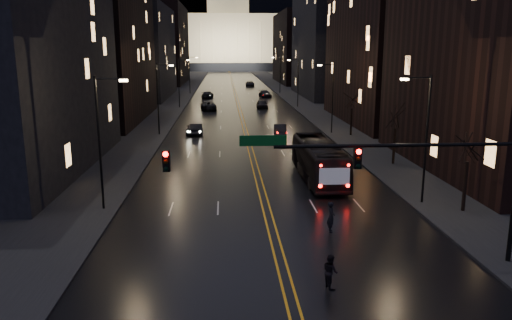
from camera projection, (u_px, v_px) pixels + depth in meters
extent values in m
plane|color=black|center=(283.00, 270.00, 24.64)|extent=(900.00, 900.00, 0.00)
cube|color=black|center=(233.00, 85.00, 151.27)|extent=(20.00, 320.00, 0.02)
cube|color=black|center=(187.00, 85.00, 150.38)|extent=(8.00, 320.00, 0.16)
cube|color=black|center=(279.00, 85.00, 152.13)|extent=(8.00, 320.00, 0.16)
cube|color=orange|center=(233.00, 85.00, 151.27)|extent=(0.62, 320.00, 0.01)
cube|color=black|center=(9.00, 45.00, 42.36)|extent=(12.00, 28.00, 22.00)
cube|color=black|center=(98.00, 26.00, 72.88)|extent=(12.00, 30.00, 28.00)
cube|color=black|center=(141.00, 52.00, 110.77)|extent=(12.00, 34.00, 20.00)
cube|color=black|center=(165.00, 45.00, 157.09)|extent=(12.00, 40.00, 24.00)
cube|color=black|center=(500.00, 33.00, 42.83)|extent=(12.00, 26.00, 24.00)
cube|color=black|center=(328.00, 39.00, 112.75)|extent=(12.00, 34.00, 26.00)
cube|color=black|center=(297.00, 48.00, 159.94)|extent=(12.00, 40.00, 22.00)
cube|color=black|center=(229.00, 66.00, 267.73)|extent=(90.00, 50.00, 4.00)
cube|color=#FFDD93|center=(228.00, 39.00, 264.69)|extent=(80.00, 36.00, 24.00)
cylinder|color=#D2C087|center=(228.00, 0.00, 260.35)|extent=(22.00, 22.00, 16.00)
cylinder|color=black|center=(400.00, 145.00, 23.63)|extent=(12.00, 0.18, 0.18)
cube|color=black|center=(166.00, 161.00, 23.08)|extent=(0.35, 0.30, 1.00)
cube|color=black|center=(357.00, 158.00, 23.64)|extent=(0.35, 0.30, 1.00)
sphere|color=#FF0705|center=(165.00, 154.00, 22.83)|extent=(0.24, 0.24, 0.24)
sphere|color=#FF0705|center=(359.00, 152.00, 23.39)|extent=(0.24, 0.24, 0.24)
cube|color=#053F14|center=(263.00, 141.00, 23.16)|extent=(2.20, 0.06, 0.50)
cylinder|color=black|center=(426.00, 141.00, 34.09)|extent=(0.16, 0.16, 9.00)
cylinder|color=black|center=(418.00, 78.00, 33.10)|extent=(1.80, 0.10, 0.10)
cube|color=#FFD699|center=(405.00, 79.00, 33.06)|extent=(0.50, 0.25, 0.15)
cylinder|color=black|center=(99.00, 145.00, 32.71)|extent=(0.16, 0.16, 9.00)
cylinder|color=black|center=(109.00, 79.00, 31.84)|extent=(1.80, 0.10, 0.10)
cube|color=#FFD699|center=(123.00, 80.00, 31.91)|extent=(0.50, 0.25, 0.15)
cylinder|color=black|center=(333.00, 99.00, 63.31)|extent=(0.16, 0.16, 9.00)
cylinder|color=black|center=(327.00, 64.00, 62.32)|extent=(1.80, 0.10, 0.10)
cube|color=#FFD699|center=(319.00, 65.00, 62.29)|extent=(0.50, 0.25, 0.15)
cylinder|color=black|center=(158.00, 100.00, 61.94)|extent=(0.16, 0.16, 9.00)
cylinder|color=black|center=(164.00, 65.00, 61.06)|extent=(1.80, 0.10, 0.10)
cube|color=#FFD699|center=(171.00, 66.00, 61.14)|extent=(0.50, 0.25, 0.15)
cylinder|color=black|center=(298.00, 83.00, 92.54)|extent=(0.16, 0.16, 9.00)
cylinder|color=black|center=(294.00, 60.00, 91.55)|extent=(1.80, 0.10, 0.10)
cube|color=#FFD699|center=(289.00, 60.00, 91.51)|extent=(0.50, 0.25, 0.15)
cylinder|color=black|center=(179.00, 84.00, 91.16)|extent=(0.16, 0.16, 9.00)
cylinder|color=black|center=(183.00, 60.00, 90.28)|extent=(1.80, 0.10, 0.10)
cube|color=#FFD699|center=(188.00, 60.00, 90.36)|extent=(0.50, 0.25, 0.15)
cylinder|color=black|center=(280.00, 75.00, 121.76)|extent=(0.16, 0.16, 9.00)
cylinder|color=black|center=(277.00, 57.00, 120.77)|extent=(1.80, 0.10, 0.10)
cube|color=#FFD699|center=(273.00, 57.00, 120.73)|extent=(0.50, 0.25, 0.15)
cylinder|color=black|center=(190.00, 75.00, 120.38)|extent=(0.16, 0.16, 9.00)
cylinder|color=black|center=(193.00, 57.00, 119.51)|extent=(1.80, 0.10, 0.10)
cube|color=#FFD699|center=(197.00, 58.00, 119.58)|extent=(0.50, 0.25, 0.15)
cylinder|color=black|center=(465.00, 187.00, 32.86)|extent=(0.24, 0.24, 3.50)
cylinder|color=black|center=(394.00, 147.00, 46.50)|extent=(0.24, 0.24, 3.50)
cylinder|color=black|center=(351.00, 122.00, 62.09)|extent=(0.24, 0.24, 3.50)
imported|color=black|center=(319.00, 160.00, 41.40)|extent=(2.85, 11.81, 3.28)
imported|color=black|center=(194.00, 128.00, 63.65)|extent=(1.94, 4.55, 1.53)
imported|color=black|center=(196.00, 129.00, 63.50)|extent=(1.92, 4.55, 1.46)
imported|color=black|center=(208.00, 106.00, 89.28)|extent=(3.12, 5.89, 1.58)
imported|color=black|center=(208.00, 95.00, 110.83)|extent=(2.74, 5.51, 1.54)
imported|color=black|center=(280.00, 130.00, 62.44)|extent=(2.02, 4.60, 1.47)
imported|color=black|center=(262.00, 104.00, 91.32)|extent=(1.99, 4.86, 1.65)
imported|color=black|center=(265.00, 94.00, 112.32)|extent=(2.89, 5.61, 1.55)
imported|color=black|center=(250.00, 84.00, 146.14)|extent=(2.69, 5.50, 1.50)
imported|color=black|center=(331.00, 217.00, 29.52)|extent=(0.47, 0.70, 1.89)
imported|color=black|center=(330.00, 271.00, 22.64)|extent=(0.62, 0.87, 1.61)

